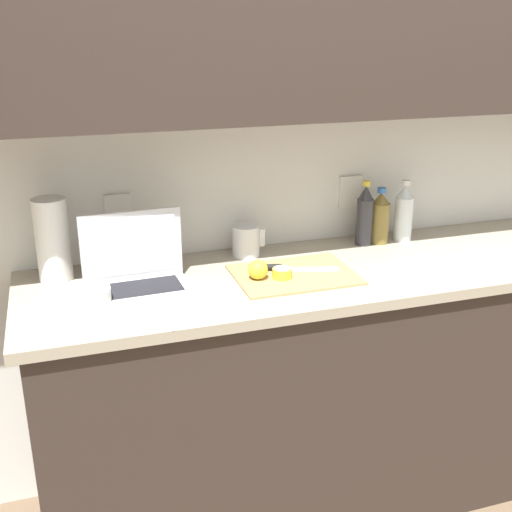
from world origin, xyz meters
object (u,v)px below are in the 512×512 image
at_px(bottle_water_clear, 365,216).
at_px(bowl_white, 83,299).
at_px(lemon_half_cut, 282,273).
at_px(measuring_cup, 246,241).
at_px(laptop, 137,272).
at_px(lemon_whole_beside, 258,270).
at_px(bottle_oil_tall, 380,218).
at_px(paper_towel_roll, 53,240).
at_px(cutting_board, 294,275).
at_px(knife, 278,268).
at_px(bottle_green_soda, 404,213).

bearing_deg(bottle_water_clear, bowl_white, -165.60).
xyz_separation_m(lemon_half_cut, bowl_white, (-0.63, -0.03, 0.01)).
bearing_deg(measuring_cup, lemon_half_cut, -80.48).
xyz_separation_m(laptop, lemon_half_cut, (0.46, -0.07, -0.03)).
distance_m(laptop, lemon_half_cut, 0.46).
bearing_deg(lemon_whole_beside, bottle_oil_tall, 22.14).
bearing_deg(paper_towel_roll, lemon_whole_beside, -19.11).
height_order(cutting_board, bottle_oil_tall, bottle_oil_tall).
relative_size(knife, measuring_cup, 2.53).
bearing_deg(bottle_green_soda, bowl_white, -167.49).
distance_m(bottle_green_soda, bottle_oil_tall, 0.10).
distance_m(lemon_whole_beside, bowl_white, 0.55).
bearing_deg(bottle_water_clear, cutting_board, -148.94).
bearing_deg(measuring_cup, knife, -74.47).
height_order(cutting_board, paper_towel_roll, paper_towel_roll).
bearing_deg(bottle_oil_tall, laptop, -169.69).
xyz_separation_m(knife, bottle_water_clear, (0.40, 0.17, 0.09)).
distance_m(laptop, cutting_board, 0.51).
xyz_separation_m(measuring_cup, bowl_white, (-0.58, -0.28, -0.03)).
bearing_deg(bottle_water_clear, lemon_whole_beside, -155.29).
xyz_separation_m(bottle_oil_tall, bowl_white, (-1.10, -0.27, -0.07)).
bearing_deg(laptop, bottle_oil_tall, 7.91).
relative_size(cutting_board, bowl_white, 2.40).
height_order(laptop, measuring_cup, laptop).
bearing_deg(lemon_half_cut, bowl_white, -177.63).
relative_size(knife, lemon_whole_beside, 4.65).
xyz_separation_m(lemon_whole_beside, bottle_water_clear, (0.49, 0.22, 0.07)).
relative_size(bottle_water_clear, bowl_white, 1.48).
bearing_deg(paper_towel_roll, lemon_half_cut, -18.33).
relative_size(cutting_board, paper_towel_roll, 1.45).
height_order(bottle_green_soda, measuring_cup, bottle_green_soda).
bearing_deg(laptop, cutting_board, -7.78).
distance_m(bottle_water_clear, paper_towel_roll, 1.11).
relative_size(laptop, cutting_board, 0.82).
bearing_deg(bottle_green_soda, knife, -162.96).
xyz_separation_m(lemon_half_cut, bottle_green_soda, (0.58, 0.24, 0.08)).
bearing_deg(bowl_white, cutting_board, 4.19).
relative_size(laptop, lemon_whole_beside, 5.05).
distance_m(bottle_green_soda, bottle_water_clear, 0.16).
relative_size(lemon_whole_beside, bowl_white, 0.39).
relative_size(measuring_cup, bowl_white, 0.72).
bearing_deg(paper_towel_roll, cutting_board, -15.47).
distance_m(lemon_half_cut, bottle_green_soda, 0.63).
bearing_deg(paper_towel_roll, laptop, -33.55).
xyz_separation_m(bottle_oil_tall, paper_towel_roll, (-1.17, -0.01, 0.04)).
xyz_separation_m(lemon_whole_beside, bowl_white, (-0.55, -0.04, -0.01)).
bearing_deg(measuring_cup, lemon_whole_beside, -98.01).
relative_size(laptop, paper_towel_roll, 1.19).
relative_size(laptop, bottle_water_clear, 1.33).
xyz_separation_m(lemon_half_cut, bottle_oil_tall, (0.48, 0.24, 0.07)).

